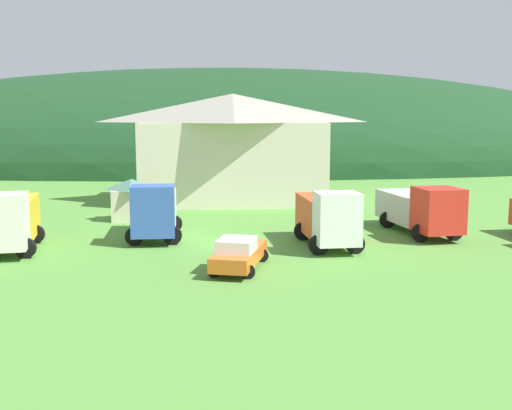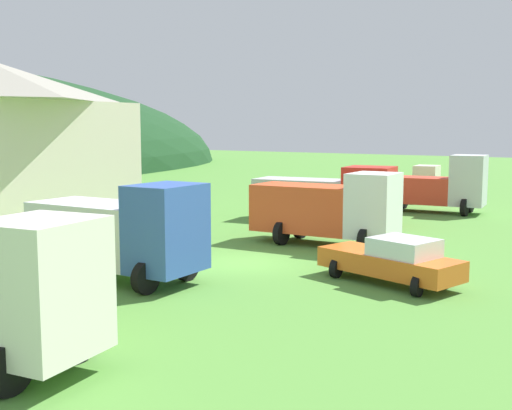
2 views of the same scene
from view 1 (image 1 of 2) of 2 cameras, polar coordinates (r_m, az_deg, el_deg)
name	(u,v)px [view 1 (image 1 of 2)]	position (r m, az deg, el deg)	size (l,w,h in m)	color
ground_plane	(235,244)	(37.50, -1.92, -3.55)	(200.00, 200.00, 0.00)	#518C38
forested_hill_backdrop	(226,161)	(101.48, -2.71, 3.96)	(140.33, 60.00, 29.03)	#193D1E
depot_building	(233,146)	(55.03, -2.11, 5.28)	(16.63, 10.08, 9.30)	beige
play_shed_cream	(132,199)	(46.39, -11.10, 0.54)	(2.86, 2.32, 3.01)	beige
heavy_rig_striped	(10,219)	(37.81, -21.24, -1.21)	(3.73, 6.94, 3.51)	silver
box_truck_blue	(155,210)	(39.38, -9.09, -0.45)	(3.52, 6.73, 3.52)	#3356AD
heavy_rig_white	(328,217)	(36.79, 6.47, -1.04)	(3.47, 6.88, 3.42)	white
crane_truck_red	(421,209)	(41.62, 14.59, -0.31)	(3.98, 8.32, 3.25)	red
service_pickup_orange	(239,253)	(31.34, -1.57, -4.37)	(3.13, 5.42, 1.66)	orange
traffic_cone_near_pickup	(180,231)	(42.08, -6.85, -2.30)	(0.36, 0.36, 0.63)	orange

